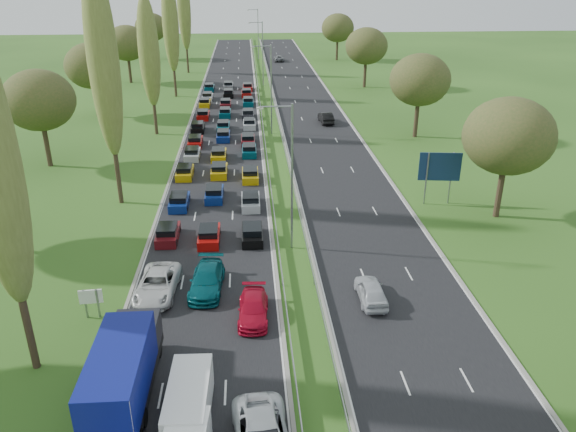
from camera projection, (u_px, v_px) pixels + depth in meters
name	position (u px, v px, depth m)	size (l,w,h in m)	color
ground	(271.00, 130.00, 80.17)	(260.00, 260.00, 0.00)	#284C17
near_carriageway	(224.00, 126.00, 81.99)	(10.50, 215.00, 0.04)	black
far_carriageway	(316.00, 124.00, 82.90)	(10.50, 215.00, 0.04)	black
central_reservation	(270.00, 122.00, 82.23)	(2.36, 215.00, 0.32)	gray
lamp_columns	(271.00, 90.00, 75.91)	(0.18, 140.18, 12.00)	gray
poplar_row	(133.00, 53.00, 63.28)	(2.80, 127.80, 22.44)	#2D2116
woodland_left	(28.00, 107.00, 59.43)	(8.00, 166.00, 11.10)	#2D2116
woodland_right	(440.00, 93.00, 66.21)	(8.00, 153.00, 11.10)	#2D2116
traffic_queue_fill	(223.00, 132.00, 77.27)	(9.09, 69.72, 0.80)	#590F14
near_car_2	(157.00, 284.00, 39.48)	(2.66, 5.78, 1.61)	silver
near_car_7	(207.00, 280.00, 40.03)	(2.23, 5.48, 1.59)	#054D55
near_car_8	(206.00, 282.00, 39.97)	(1.63, 4.04, 1.38)	#BB9F0C
near_car_11	(253.00, 308.00, 36.88)	(1.94, 4.76, 1.38)	#AE0A23
far_car_0	(371.00, 291.00, 38.76)	(1.78, 4.42, 1.51)	#B2B5BC
far_car_1	(326.00, 118.00, 83.37)	(1.68, 4.83, 1.59)	black
far_car_2	(279.00, 58.00, 138.58)	(2.31, 5.00, 1.39)	slate
blue_lorry	(124.00, 370.00, 29.20)	(2.59, 9.33, 3.94)	black
white_van_rear	(189.00, 399.00, 28.62)	(2.05, 5.22, 2.10)	white
info_sign	(91.00, 300.00, 36.64)	(1.50, 0.23, 2.10)	gray
direction_sign	(440.00, 169.00, 53.71)	(3.98, 0.62, 5.20)	gray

